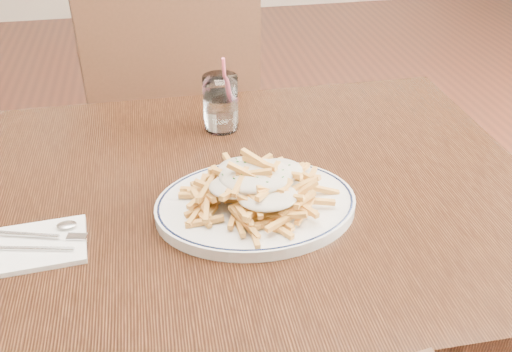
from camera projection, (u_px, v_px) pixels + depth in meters
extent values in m
cube|color=black|center=(207.00, 201.00, 1.02)|extent=(1.20, 0.80, 0.04)
cylinder|color=black|center=(394.00, 216.00, 1.60)|extent=(0.05, 0.05, 0.71)
cube|color=#311B10|center=(164.00, 128.00, 1.78)|extent=(0.54, 0.54, 0.04)
cube|color=#311B10|center=(175.00, 70.00, 1.47)|extent=(0.46, 0.13, 0.50)
cylinder|color=#311B10|center=(208.00, 154.00, 2.13)|extent=(0.04, 0.04, 0.45)
cylinder|color=#311B10|center=(102.00, 175.00, 2.01)|extent=(0.04, 0.04, 0.45)
cylinder|color=#311B10|center=(247.00, 212.00, 1.83)|extent=(0.04, 0.04, 0.45)
cylinder|color=#311B10|center=(124.00, 242.00, 1.70)|extent=(0.04, 0.04, 0.45)
torus|color=black|center=(256.00, 203.00, 0.95)|extent=(0.37, 0.37, 0.01)
ellipsoid|color=beige|center=(256.00, 174.00, 0.92)|extent=(0.20, 0.18, 0.03)
cube|color=white|center=(27.00, 247.00, 0.87)|extent=(0.18, 0.13, 0.01)
cylinder|color=white|center=(221.00, 103.00, 1.17)|extent=(0.07, 0.07, 0.12)
cylinder|color=white|center=(221.00, 112.00, 1.18)|extent=(0.06, 0.06, 0.07)
cylinder|color=#FF6180|center=(225.00, 91.00, 1.17)|extent=(0.02, 0.04, 0.15)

